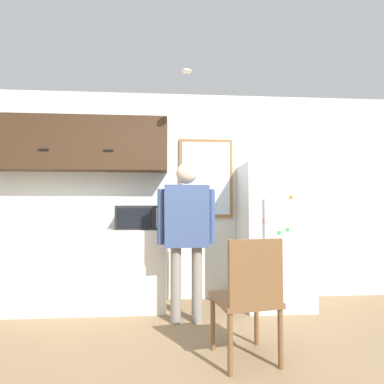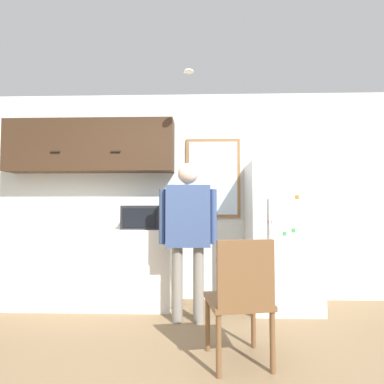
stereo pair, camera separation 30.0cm
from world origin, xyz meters
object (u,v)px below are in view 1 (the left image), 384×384
Objects in this scene: person at (186,224)px; microwave at (141,217)px; chair at (249,293)px; refrigerator at (274,234)px.

microwave is at bearing 133.84° from person.
person reaches higher than chair.
chair is at bearing -116.73° from refrigerator.
person is 1.19m from refrigerator.
person is 1.08m from chair.
refrigerator is (1.09, 0.45, -0.16)m from person.
person is at bearing -157.74° from refrigerator.
microwave is 1.63m from refrigerator.
microwave reaches higher than chair.
microwave is 1.75m from chair.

